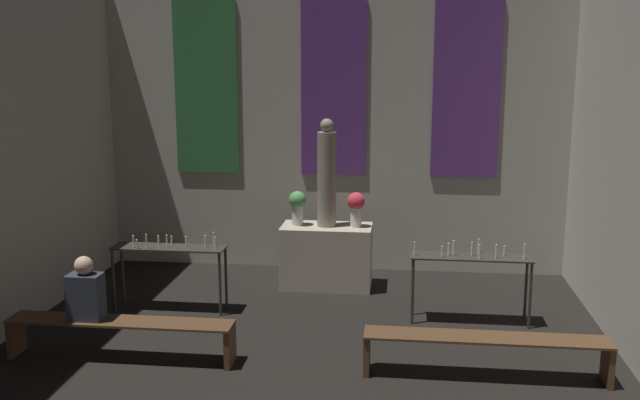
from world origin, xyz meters
The scene contains 10 objects.
wall_back centered at (0.00, 9.89, 2.34)m, with size 7.20×0.16×4.63m.
altar centered at (0.00, 8.91, 0.45)m, with size 1.28×0.66×0.89m.
statue centered at (0.00, 8.91, 1.60)m, with size 0.26×0.26×1.52m.
flower_vase_left centered at (-0.41, 8.91, 1.19)m, with size 0.25×0.25×0.49m.
flower_vase_right centered at (0.41, 8.91, 1.19)m, with size 0.25×0.25×0.49m.
candle_rack_left centered at (-1.91, 7.71, 0.72)m, with size 1.46×0.37×1.03m.
candle_rack_right centered at (1.91, 7.71, 0.72)m, with size 1.46×0.37×1.04m.
pew_back_left centered at (-1.93, 6.11, 0.34)m, with size 2.47×0.36×0.45m.
pew_back_right centered at (1.93, 6.11, 0.34)m, with size 2.47×0.36×0.45m.
person_seated centered at (-2.30, 6.11, 0.75)m, with size 0.36×0.24×0.70m.
Camera 1 is at (1.06, -0.86, 3.20)m, focal length 40.00 mm.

